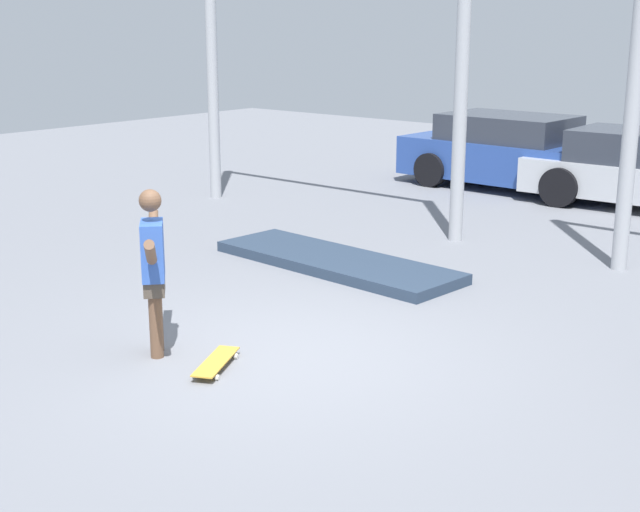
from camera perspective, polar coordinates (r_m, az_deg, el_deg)
The scene contains 6 objects.
ground_plane at distance 8.70m, azimuth -2.34°, elevation -6.45°, with size 36.00×36.00×0.00m, color slate.
skateboarder at distance 8.63m, azimuth -10.62°, elevation -0.57°, with size 1.15×1.02×1.63m.
skateboard at distance 8.45m, azimuth -6.68°, elevation -6.75°, with size 0.55×0.81×0.08m.
manual_pad at distance 11.77m, azimuth 1.04°, elevation -0.37°, with size 3.56×1.11×0.14m, color #28384C.
canopy_support_left at distance 14.50m, azimuth 0.19°, elevation 15.85°, with size 5.33×0.20×5.59m.
parked_car_blue at distance 17.61m, azimuth 12.25°, elevation 6.45°, with size 4.39×2.02×1.42m.
Camera 1 is at (5.48, -5.97, 3.16)m, focal length 50.00 mm.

